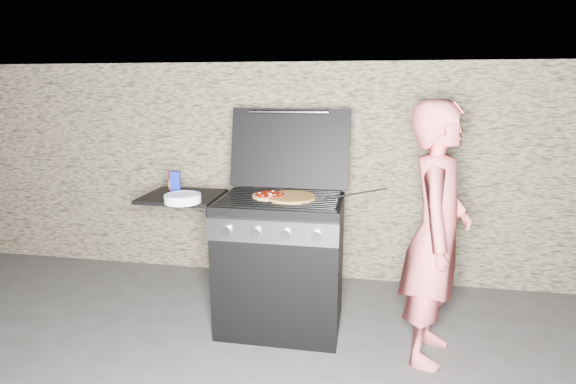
% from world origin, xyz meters
% --- Properties ---
extents(ground, '(50.00, 50.00, 0.00)m').
position_xyz_m(ground, '(0.00, 0.00, 0.00)').
color(ground, '#3B3734').
extents(stone_wall, '(8.00, 0.35, 1.80)m').
position_xyz_m(stone_wall, '(0.00, 1.05, 0.90)').
color(stone_wall, tan).
rests_on(stone_wall, ground).
extents(gas_grill, '(1.34, 0.79, 0.91)m').
position_xyz_m(gas_grill, '(-0.25, 0.00, 0.46)').
color(gas_grill, black).
rests_on(gas_grill, ground).
extents(pizza_topped, '(0.25, 0.25, 0.02)m').
position_xyz_m(pizza_topped, '(-0.07, -0.00, 0.92)').
color(pizza_topped, tan).
rests_on(pizza_topped, gas_grill).
extents(pizza_plain, '(0.40, 0.40, 0.02)m').
position_xyz_m(pizza_plain, '(0.07, -0.01, 0.92)').
color(pizza_plain, '#DC8D44').
rests_on(pizza_plain, gas_grill).
extents(sauce_jar, '(0.09, 0.09, 0.13)m').
position_xyz_m(sauce_jar, '(-0.78, 0.13, 0.97)').
color(sauce_jar, maroon).
rests_on(sauce_jar, gas_grill).
extents(blue_carton, '(0.07, 0.05, 0.14)m').
position_xyz_m(blue_carton, '(-0.76, 0.09, 0.97)').
color(blue_carton, '#0A1791').
rests_on(blue_carton, gas_grill).
extents(plate_stack, '(0.27, 0.27, 0.05)m').
position_xyz_m(plate_stack, '(-0.58, -0.20, 0.93)').
color(plate_stack, white).
rests_on(plate_stack, gas_grill).
extents(person, '(0.49, 0.63, 1.54)m').
position_xyz_m(person, '(0.95, -0.17, 0.77)').
color(person, '#E55E62').
rests_on(person, ground).
extents(tongs, '(0.39, 0.07, 0.08)m').
position_xyz_m(tongs, '(0.48, 0.00, 0.95)').
color(tongs, black).
rests_on(tongs, gas_grill).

